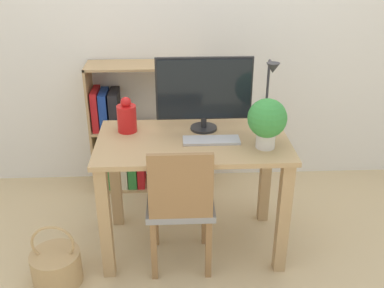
{
  "coord_description": "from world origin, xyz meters",
  "views": [
    {
      "loc": [
        -0.12,
        -2.44,
        1.93
      ],
      "look_at": [
        0.0,
        0.1,
        0.7
      ],
      "focal_mm": 42.0,
      "sensor_mm": 36.0,
      "label": 1
    }
  ],
  "objects_px": {
    "keyboard": "(211,140)",
    "chair": "(180,203)",
    "bookshelf": "(128,140)",
    "basket": "(56,266)",
    "potted_plant": "(267,120)",
    "monitor": "(204,91)",
    "desk_lamp": "(269,89)",
    "vase": "(127,117)"
  },
  "relations": [
    {
      "from": "keyboard",
      "to": "chair",
      "type": "height_order",
      "value": "chair"
    },
    {
      "from": "bookshelf",
      "to": "basket",
      "type": "bearing_deg",
      "value": -107.48
    },
    {
      "from": "keyboard",
      "to": "potted_plant",
      "type": "bearing_deg",
      "value": -16.57
    },
    {
      "from": "monitor",
      "to": "desk_lamp",
      "type": "relative_size",
      "value": 1.32
    },
    {
      "from": "basket",
      "to": "vase",
      "type": "bearing_deg",
      "value": 47.44
    },
    {
      "from": "monitor",
      "to": "bookshelf",
      "type": "xyz_separation_m",
      "value": [
        -0.55,
        0.65,
        -0.62
      ]
    },
    {
      "from": "keyboard",
      "to": "potted_plant",
      "type": "distance_m",
      "value": 0.36
    },
    {
      "from": "vase",
      "to": "bookshelf",
      "type": "relative_size",
      "value": 0.22
    },
    {
      "from": "desk_lamp",
      "to": "bookshelf",
      "type": "relative_size",
      "value": 0.44
    },
    {
      "from": "potted_plant",
      "to": "chair",
      "type": "height_order",
      "value": "potted_plant"
    },
    {
      "from": "monitor",
      "to": "chair",
      "type": "height_order",
      "value": "monitor"
    },
    {
      "from": "potted_plant",
      "to": "chair",
      "type": "relative_size",
      "value": 0.34
    },
    {
      "from": "potted_plant",
      "to": "bookshelf",
      "type": "relative_size",
      "value": 0.29
    },
    {
      "from": "keyboard",
      "to": "basket",
      "type": "xyz_separation_m",
      "value": [
        -0.94,
        -0.29,
        -0.67
      ]
    },
    {
      "from": "basket",
      "to": "potted_plant",
      "type": "bearing_deg",
      "value": 8.91
    },
    {
      "from": "basket",
      "to": "chair",
      "type": "bearing_deg",
      "value": 7.8
    },
    {
      "from": "desk_lamp",
      "to": "bookshelf",
      "type": "height_order",
      "value": "desk_lamp"
    },
    {
      "from": "keyboard",
      "to": "bookshelf",
      "type": "distance_m",
      "value": 1.09
    },
    {
      "from": "potted_plant",
      "to": "basket",
      "type": "height_order",
      "value": "potted_plant"
    },
    {
      "from": "potted_plant",
      "to": "monitor",
      "type": "bearing_deg",
      "value": 140.5
    },
    {
      "from": "desk_lamp",
      "to": "potted_plant",
      "type": "xyz_separation_m",
      "value": [
        -0.05,
        -0.24,
        -0.1
      ]
    },
    {
      "from": "desk_lamp",
      "to": "basket",
      "type": "distance_m",
      "value": 1.66
    },
    {
      "from": "chair",
      "to": "bookshelf",
      "type": "bearing_deg",
      "value": 113.45
    },
    {
      "from": "chair",
      "to": "monitor",
      "type": "bearing_deg",
      "value": 69.11
    },
    {
      "from": "bookshelf",
      "to": "basket",
      "type": "xyz_separation_m",
      "value": [
        -0.35,
        -1.12,
        -0.3
      ]
    },
    {
      "from": "monitor",
      "to": "basket",
      "type": "distance_m",
      "value": 1.38
    },
    {
      "from": "vase",
      "to": "desk_lamp",
      "type": "height_order",
      "value": "desk_lamp"
    },
    {
      "from": "monitor",
      "to": "keyboard",
      "type": "xyz_separation_m",
      "value": [
        0.03,
        -0.19,
        -0.25
      ]
    },
    {
      "from": "monitor",
      "to": "potted_plant",
      "type": "distance_m",
      "value": 0.45
    },
    {
      "from": "desk_lamp",
      "to": "vase",
      "type": "bearing_deg",
      "value": 177.92
    },
    {
      "from": "vase",
      "to": "potted_plant",
      "type": "distance_m",
      "value": 0.86
    },
    {
      "from": "desk_lamp",
      "to": "basket",
      "type": "relative_size",
      "value": 1.1
    },
    {
      "from": "bookshelf",
      "to": "monitor",
      "type": "bearing_deg",
      "value": -49.47
    },
    {
      "from": "keyboard",
      "to": "chair",
      "type": "xyz_separation_m",
      "value": [
        -0.19,
        -0.18,
        -0.32
      ]
    },
    {
      "from": "basket",
      "to": "monitor",
      "type": "bearing_deg",
      "value": 27.63
    },
    {
      "from": "vase",
      "to": "desk_lamp",
      "type": "distance_m",
      "value": 0.89
    },
    {
      "from": "monitor",
      "to": "vase",
      "type": "xyz_separation_m",
      "value": [
        -0.48,
        -0.01,
        -0.16
      ]
    },
    {
      "from": "desk_lamp",
      "to": "potted_plant",
      "type": "bearing_deg",
      "value": -102.93
    },
    {
      "from": "monitor",
      "to": "vase",
      "type": "relative_size",
      "value": 2.62
    },
    {
      "from": "keyboard",
      "to": "basket",
      "type": "height_order",
      "value": "keyboard"
    },
    {
      "from": "desk_lamp",
      "to": "monitor",
      "type": "bearing_deg",
      "value": 174.03
    },
    {
      "from": "keyboard",
      "to": "desk_lamp",
      "type": "distance_m",
      "value": 0.47
    }
  ]
}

